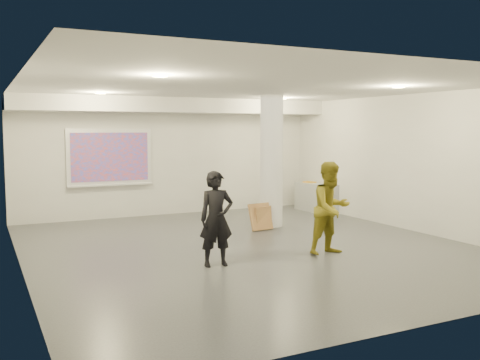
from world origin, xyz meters
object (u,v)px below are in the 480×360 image
projection_screen (110,158)px  credenza (316,197)px  man (331,208)px  woman (216,219)px  column (272,161)px

projection_screen → credenza: projection_screen is taller
projection_screen → man: 6.22m
credenza → woman: woman is taller
column → projection_screen: size_ratio=1.43×
projection_screen → credenza: bearing=-13.2°
credenza → woman: bearing=-142.5°
column → woman: (-2.61, -2.77, -0.72)m
credenza → column: bearing=-151.0°
credenza → man: man is taller
column → credenza: column is taller
projection_screen → credenza: 5.58m
projection_screen → man: (2.66, -5.58, -0.70)m
column → woman: column is taller
credenza → woman: (-4.83, -4.17, 0.40)m
projection_screen → woman: size_ratio=1.35×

